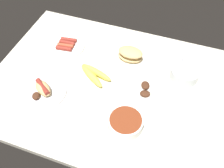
% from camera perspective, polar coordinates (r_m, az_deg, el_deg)
% --- Properties ---
extents(ground_plane, '(1.20, 0.90, 0.03)m').
position_cam_1_polar(ground_plane, '(1.33, -0.88, -0.33)').
color(ground_plane, silver).
extents(banana_bunch, '(0.20, 0.14, 0.04)m').
position_cam_1_polar(banana_bunch, '(1.34, -4.01, 2.18)').
color(banana_bunch, '#E5D14C').
rests_on(banana_bunch, ground_plane).
extents(plate_grilled_meat, '(0.20, 0.20, 0.03)m').
position_cam_1_polar(plate_grilled_meat, '(1.29, 7.95, -1.67)').
color(plate_grilled_meat, white).
rests_on(plate_grilled_meat, ground_plane).
extents(bowl_coleslaw, '(0.15, 0.15, 0.15)m').
position_cam_1_polar(bowl_coleslaw, '(1.37, 15.67, 2.36)').
color(bowl_coleslaw, silver).
rests_on(bowl_coleslaw, ground_plane).
extents(plate_hotdog_assembled, '(0.22, 0.22, 0.06)m').
position_cam_1_polar(plate_hotdog_assembled, '(1.31, -14.82, -1.36)').
color(plate_hotdog_assembled, white).
rests_on(plate_hotdog_assembled, ground_plane).
extents(plate_sausages, '(0.21, 0.21, 0.03)m').
position_cam_1_polar(plate_sausages, '(1.52, -9.91, 8.32)').
color(plate_sausages, white).
rests_on(plate_sausages, ground_plane).
extents(bowl_chili, '(0.16, 0.16, 0.06)m').
position_cam_1_polar(bowl_chili, '(1.15, 2.97, -8.45)').
color(bowl_chili, white).
rests_on(bowl_chili, ground_plane).
extents(bread_stack, '(0.14, 0.10, 0.07)m').
position_cam_1_polar(bread_stack, '(1.41, 4.03, 6.49)').
color(bread_stack, '#DBB77A').
rests_on(bread_stack, ground_plane).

